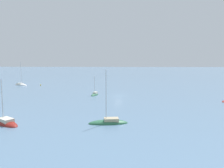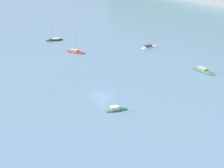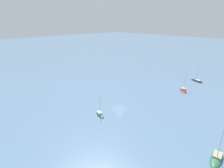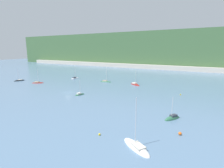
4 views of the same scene
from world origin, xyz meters
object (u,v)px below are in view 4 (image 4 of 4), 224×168
at_px(sailboat_6, 19,81).
at_px(mooring_buoy_1, 180,133).
at_px(sailboat_3, 80,95).
at_px(sailboat_4, 106,82).
at_px(sailboat_5, 75,78).
at_px(mooring_buoy_0, 180,95).
at_px(mooring_buoy_2, 99,134).
at_px(sailboat_2, 136,147).
at_px(sailboat_1, 38,83).
at_px(sailboat_0, 135,85).
at_px(sailboat_7, 172,119).

height_order(sailboat_6, mooring_buoy_1, sailboat_6).
bearing_deg(sailboat_6, sailboat_3, 98.07).
relative_size(sailboat_4, sailboat_5, 1.06).
height_order(sailboat_3, mooring_buoy_0, sailboat_3).
height_order(sailboat_3, mooring_buoy_2, sailboat_3).
distance_m(sailboat_2, sailboat_6, 103.55).
distance_m(sailboat_1, sailboat_3, 42.04).
xyz_separation_m(sailboat_4, mooring_buoy_0, (46.63, -10.93, 0.16)).
distance_m(sailboat_4, sailboat_5, 25.91).
bearing_deg(sailboat_1, sailboat_6, 148.20).
height_order(sailboat_1, sailboat_4, sailboat_4).
height_order(sailboat_1, sailboat_3, sailboat_1).
bearing_deg(sailboat_0, sailboat_5, -143.90).
bearing_deg(mooring_buoy_0, sailboat_1, -170.88).
relative_size(sailboat_3, sailboat_6, 0.83).
bearing_deg(sailboat_0, sailboat_3, -75.64).
bearing_deg(sailboat_6, sailboat_1, 109.09).
distance_m(sailboat_1, mooring_buoy_2, 78.94).
relative_size(sailboat_6, mooring_buoy_2, 16.60).
distance_m(sailboat_3, mooring_buoy_2, 39.77).
height_order(sailboat_7, mooring_buoy_1, sailboat_7).
bearing_deg(mooring_buoy_2, sailboat_1, 152.39).
bearing_deg(sailboat_1, mooring_buoy_2, -62.08).
distance_m(sailboat_4, sailboat_7, 64.02).
bearing_deg(sailboat_0, sailboat_4, -142.00).
relative_size(sailboat_5, sailboat_7, 1.31).
height_order(sailboat_2, sailboat_6, sailboat_2).
bearing_deg(sailboat_0, sailboat_7, -19.91).
bearing_deg(sailboat_5, sailboat_3, -132.29).
relative_size(sailboat_3, sailboat_4, 0.66).
bearing_deg(sailboat_3, sailboat_1, 92.75).
bearing_deg(sailboat_6, mooring_buoy_0, 114.42).
distance_m(sailboat_1, mooring_buoy_0, 82.09).
distance_m(sailboat_6, mooring_buoy_1, 107.26).
bearing_deg(sailboat_7, sailboat_1, -70.90).
bearing_deg(sailboat_1, mooring_buoy_1, -51.60).
bearing_deg(sailboat_2, sailboat_0, -35.21).
bearing_deg(sailboat_5, sailboat_2, -127.10).
bearing_deg(sailboat_2, mooring_buoy_0, -59.10).
bearing_deg(mooring_buoy_1, sailboat_0, 122.37).
distance_m(sailboat_5, sailboat_6, 35.93).
relative_size(sailboat_0, mooring_buoy_1, 11.70).
xyz_separation_m(sailboat_1, mooring_buoy_0, (81.06, 13.01, 0.15)).
distance_m(sailboat_7, mooring_buoy_2, 23.35).
distance_m(sailboat_2, sailboat_5, 94.15).
bearing_deg(sailboat_3, sailboat_4, 26.74).
bearing_deg(sailboat_6, mooring_buoy_2, 84.09).
xyz_separation_m(sailboat_4, mooring_buoy_2, (35.52, -60.52, 0.16)).
height_order(sailboat_3, sailboat_6, sailboat_6).
distance_m(sailboat_0, mooring_buoy_2, 63.37).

